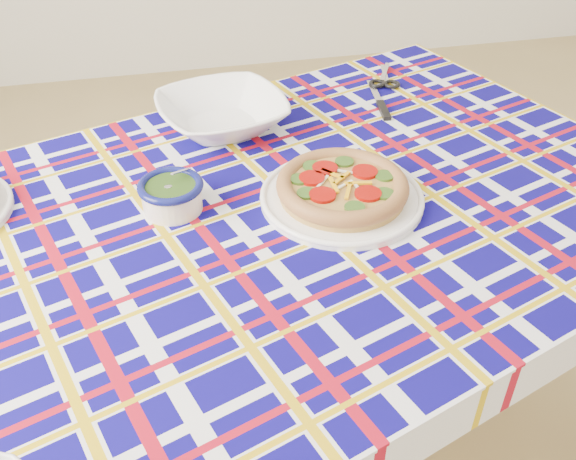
{
  "coord_description": "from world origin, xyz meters",
  "views": [
    {
      "loc": [
        -0.49,
        -1.04,
        1.3
      ],
      "look_at": [
        -0.32,
        -0.26,
        0.69
      ],
      "focal_mm": 40.0,
      "sensor_mm": 36.0,
      "label": 1
    }
  ],
  "objects": [
    {
      "name": "floor",
      "position": [
        0.0,
        0.0,
        0.0
      ],
      "size": [
        4.0,
        4.0,
        0.0
      ],
      "primitive_type": "plane",
      "color": "#9B8350",
      "rests_on": "ground"
    },
    {
      "name": "dining_table",
      "position": [
        -0.34,
        -0.19,
        0.6
      ],
      "size": [
        1.62,
        1.3,
        0.66
      ],
      "rotation": [
        0.0,
        0.0,
        0.33
      ],
      "color": "brown",
      "rests_on": "floor"
    },
    {
      "name": "tablecloth",
      "position": [
        -0.34,
        -0.19,
        0.62
      ],
      "size": [
        1.66,
        1.33,
        0.09
      ],
      "primitive_type": null,
      "rotation": [
        0.0,
        0.0,
        0.33
      ],
      "color": "#0A055F",
      "rests_on": "dining_table"
    },
    {
      "name": "main_focaccia_plate",
      "position": [
        -0.2,
        -0.17,
        0.7
      ],
      "size": [
        0.37,
        0.37,
        0.06
      ],
      "primitive_type": null,
      "rotation": [
        0.0,
        0.0,
        0.35
      ],
      "color": "#B1833E",
      "rests_on": "tablecloth"
    },
    {
      "name": "pesto_bowl",
      "position": [
        -0.49,
        -0.14,
        0.7
      ],
      "size": [
        0.13,
        0.13,
        0.06
      ],
      "primitive_type": null,
      "rotation": [
        0.0,
        0.0,
        0.24
      ],
      "color": "#1B330E",
      "rests_on": "tablecloth"
    },
    {
      "name": "serving_bowl",
      "position": [
        -0.36,
        0.13,
        0.7
      ],
      "size": [
        0.3,
        0.3,
        0.06
      ],
      "primitive_type": "imported",
      "rotation": [
        0.0,
        0.0,
        0.21
      ],
      "color": "white",
      "rests_on": "tablecloth"
    },
    {
      "name": "table_knife",
      "position": [
        -0.01,
        0.21,
        0.67
      ],
      "size": [
        0.04,
        0.21,
        0.01
      ],
      "primitive_type": null,
      "rotation": [
        0.0,
        0.0,
        1.45
      ],
      "color": "silver",
      "rests_on": "tablecloth"
    },
    {
      "name": "kitchen_scissors",
      "position": [
        0.04,
        0.3,
        0.67
      ],
      "size": [
        0.12,
        0.17,
        0.01
      ],
      "primitive_type": null,
      "rotation": [
        0.0,
        0.0,
        1.22
      ],
      "color": "silver",
      "rests_on": "tablecloth"
    }
  ]
}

